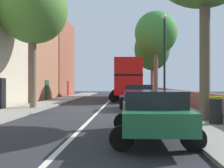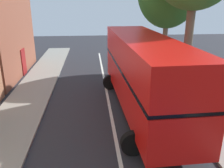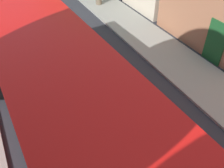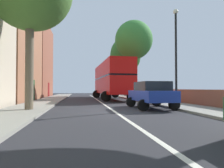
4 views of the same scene
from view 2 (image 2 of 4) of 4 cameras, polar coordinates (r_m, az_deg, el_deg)
double_decker_bus at (r=12.51m, az=7.45°, el=3.25°), size 3.85×11.06×4.06m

